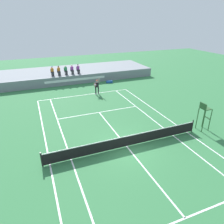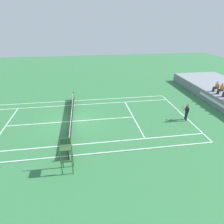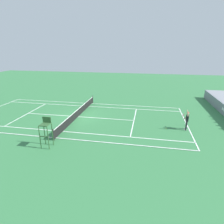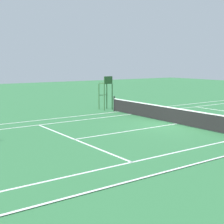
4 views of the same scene
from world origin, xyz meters
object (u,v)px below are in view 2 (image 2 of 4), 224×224
at_px(tennis_player, 187,112).
at_px(tennis_ball, 168,121).
at_px(umpire_chair, 66,152).
at_px(spectator_seated_1, 221,89).
at_px(spectator_seated_0, 216,87).

distance_m(tennis_player, tennis_ball, 2.07).
bearing_deg(umpire_chair, spectator_seated_1, 117.04).
height_order(tennis_ball, umpire_chair, umpire_chair).
xyz_separation_m(tennis_player, umpire_chair, (5.50, -11.54, 0.56)).
height_order(spectator_seated_1, tennis_player, spectator_seated_1).
bearing_deg(spectator_seated_1, tennis_player, -60.12).
relative_size(spectator_seated_0, spectator_seated_1, 1.00).
distance_m(spectator_seated_0, spectator_seated_1, 0.88).
distance_m(spectator_seated_0, tennis_ball, 9.32).
height_order(tennis_player, tennis_ball, tennis_player).
bearing_deg(umpire_chair, spectator_seated_0, 119.26).
distance_m(spectator_seated_0, umpire_chair, 20.26).
distance_m(spectator_seated_1, umpire_chair, 19.84).
bearing_deg(umpire_chair, tennis_ball, 119.30).
bearing_deg(tennis_ball, spectator_seated_0, 119.21).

